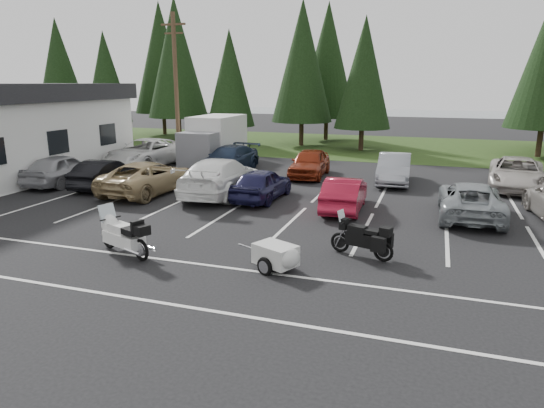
% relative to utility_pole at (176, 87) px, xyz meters
% --- Properties ---
extents(ground, '(120.00, 120.00, 0.00)m').
position_rel_utility_pole_xyz_m(ground, '(10.00, -12.00, -4.70)').
color(ground, black).
rests_on(ground, ground).
extents(grass_strip, '(80.00, 16.00, 0.01)m').
position_rel_utility_pole_xyz_m(grass_strip, '(10.00, 12.00, -4.69)').
color(grass_strip, '#1C3210').
rests_on(grass_strip, ground).
extents(lake_water, '(70.00, 50.00, 0.02)m').
position_rel_utility_pole_xyz_m(lake_water, '(14.00, 43.00, -4.70)').
color(lake_water, slate).
rests_on(lake_water, ground).
extents(utility_pole, '(1.60, 0.26, 9.00)m').
position_rel_utility_pole_xyz_m(utility_pole, '(0.00, 0.00, 0.00)').
color(utility_pole, '#473321').
rests_on(utility_pole, ground).
extents(box_truck, '(2.40, 5.60, 2.90)m').
position_rel_utility_pole_xyz_m(box_truck, '(2.00, 0.50, -3.25)').
color(box_truck, silver).
rests_on(box_truck, ground).
extents(stall_markings, '(32.00, 16.00, 0.01)m').
position_rel_utility_pole_xyz_m(stall_markings, '(10.00, -10.00, -4.69)').
color(stall_markings, silver).
rests_on(stall_markings, ground).
extents(conifer_0, '(4.58, 4.58, 10.66)m').
position_rel_utility_pole_xyz_m(conifer_0, '(-18.00, 10.50, 1.53)').
color(conifer_0, '#332316').
rests_on(conifer_0, ground).
extents(conifer_1, '(3.96, 3.96, 9.22)m').
position_rel_utility_pole_xyz_m(conifer_1, '(-12.00, 9.20, 0.69)').
color(conifer_1, '#332316').
rests_on(conifer_1, ground).
extents(conifer_2, '(5.10, 5.10, 11.89)m').
position_rel_utility_pole_xyz_m(conifer_2, '(-6.00, 10.80, 2.25)').
color(conifer_2, '#332316').
rests_on(conifer_2, ground).
extents(conifer_3, '(3.87, 3.87, 9.02)m').
position_rel_utility_pole_xyz_m(conifer_3, '(-0.50, 9.40, 0.57)').
color(conifer_3, '#332316').
rests_on(conifer_3, ground).
extents(conifer_4, '(4.80, 4.80, 11.17)m').
position_rel_utility_pole_xyz_m(conifer_4, '(5.00, 10.90, 1.83)').
color(conifer_4, '#332316').
rests_on(conifer_4, ground).
extents(conifer_5, '(4.14, 4.14, 9.63)m').
position_rel_utility_pole_xyz_m(conifer_5, '(10.00, 9.60, 0.93)').
color(conifer_5, '#332316').
rests_on(conifer_5, ground).
extents(conifer_back_a, '(5.28, 5.28, 12.30)m').
position_rel_utility_pole_xyz_m(conifer_back_a, '(-10.00, 15.00, 2.49)').
color(conifer_back_a, '#332316').
rests_on(conifer_back_a, ground).
extents(conifer_back_b, '(4.97, 4.97, 11.58)m').
position_rel_utility_pole_xyz_m(conifer_back_b, '(6.00, 15.50, 2.07)').
color(conifer_back_b, '#332316').
rests_on(conifer_back_b, ground).
extents(car_near_0, '(2.17, 4.63, 1.53)m').
position_rel_utility_pole_xyz_m(car_near_0, '(-2.27, -7.75, -3.93)').
color(car_near_0, '#A3A3A8').
rests_on(car_near_0, ground).
extents(car_near_1, '(1.86, 4.27, 1.37)m').
position_rel_utility_pole_xyz_m(car_near_1, '(0.25, -7.72, -4.01)').
color(car_near_1, black).
rests_on(car_near_1, ground).
extents(car_near_2, '(2.63, 5.37, 1.47)m').
position_rel_utility_pole_xyz_m(car_near_2, '(2.90, -8.07, -3.96)').
color(car_near_2, '#9C855A').
rests_on(car_near_2, ground).
extents(car_near_3, '(2.66, 5.88, 1.67)m').
position_rel_utility_pole_xyz_m(car_near_3, '(6.22, -7.36, -3.86)').
color(car_near_3, white).
rests_on(car_near_3, ground).
extents(car_near_4, '(1.79, 4.13, 1.39)m').
position_rel_utility_pole_xyz_m(car_near_4, '(8.31, -7.67, -4.00)').
color(car_near_4, '#17173A').
rests_on(car_near_4, ground).
extents(car_near_5, '(1.58, 4.09, 1.33)m').
position_rel_utility_pole_xyz_m(car_near_5, '(12.03, -8.25, -4.03)').
color(car_near_5, maroon).
rests_on(car_near_5, ground).
extents(car_near_6, '(2.28, 4.87, 1.35)m').
position_rel_utility_pole_xyz_m(car_near_6, '(16.72, -7.83, -4.02)').
color(car_near_6, gray).
rests_on(car_near_6, ground).
extents(car_far_0, '(3.13, 6.14, 1.66)m').
position_rel_utility_pole_xyz_m(car_far_0, '(-1.20, -1.91, -3.87)').
color(car_far_0, silver).
rests_on(car_far_0, ground).
extents(car_far_1, '(2.46, 5.13, 1.44)m').
position_rel_utility_pole_xyz_m(car_far_1, '(4.20, -1.81, -3.98)').
color(car_far_1, '#162339').
rests_on(car_far_1, ground).
extents(car_far_2, '(1.96, 4.42, 1.48)m').
position_rel_utility_pole_xyz_m(car_far_2, '(8.95, -1.82, -3.96)').
color(car_far_2, maroon).
rests_on(car_far_2, ground).
extents(car_far_3, '(1.76, 4.52, 1.47)m').
position_rel_utility_pole_xyz_m(car_far_3, '(13.42, -2.12, -3.96)').
color(car_far_3, gray).
rests_on(car_far_3, ground).
extents(car_far_4, '(2.97, 5.52, 1.47)m').
position_rel_utility_pole_xyz_m(car_far_4, '(19.10, -1.65, -3.96)').
color(car_far_4, '#B1A9A2').
rests_on(car_far_4, ground).
extents(touring_motorcycle, '(2.69, 1.69, 1.43)m').
position_rel_utility_pole_xyz_m(touring_motorcycle, '(6.80, -15.48, -3.98)').
color(touring_motorcycle, white).
rests_on(touring_motorcycle, ground).
extents(cargo_trailer, '(1.84, 1.50, 0.75)m').
position_rel_utility_pole_xyz_m(cargo_trailer, '(11.44, -15.23, -4.33)').
color(cargo_trailer, silver).
rests_on(cargo_trailer, ground).
extents(adventure_motorcycle, '(2.32, 1.37, 1.33)m').
position_rel_utility_pole_xyz_m(adventure_motorcycle, '(13.47, -13.42, -4.03)').
color(adventure_motorcycle, black).
rests_on(adventure_motorcycle, ground).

